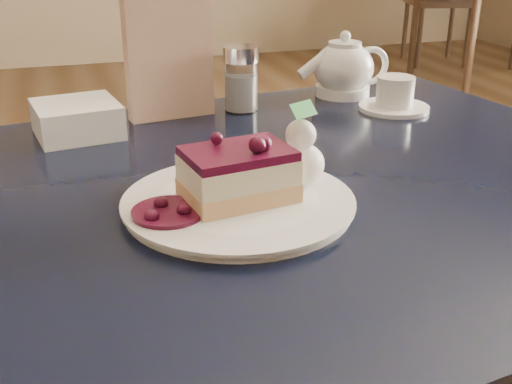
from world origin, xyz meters
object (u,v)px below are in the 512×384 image
object	(u,v)px
main_table	(223,250)
dessert_plate	(238,203)
cheesecake_slice	(238,175)
tea_set	(353,75)
bg_table_far_right	(491,73)

from	to	relation	value
main_table	dessert_plate	world-z (taller)	dessert_plate
dessert_plate	cheesecake_slice	world-z (taller)	cheesecake_slice
dessert_plate	cheesecake_slice	xyz separation A→B (m)	(-0.00, 0.00, 0.04)
dessert_plate	tea_set	size ratio (longest dim) A/B	1.12
cheesecake_slice	tea_set	size ratio (longest dim) A/B	0.57
dessert_plate	tea_set	bearing A→B (deg)	49.95
cheesecake_slice	tea_set	distance (m)	0.55
dessert_plate	bg_table_far_right	distance (m)	4.34
cheesecake_slice	tea_set	bearing A→B (deg)	41.93
cheesecake_slice	tea_set	xyz separation A→B (m)	(0.36, 0.42, 0.00)
main_table	tea_set	xyz separation A→B (m)	(0.36, 0.37, 0.13)
tea_set	bg_table_far_right	bearing A→B (deg)	47.93
cheesecake_slice	bg_table_far_right	world-z (taller)	cheesecake_slice
tea_set	bg_table_far_right	xyz separation A→B (m)	(2.49, 2.76, -0.77)
main_table	dessert_plate	xyz separation A→B (m)	(0.01, -0.05, 0.09)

